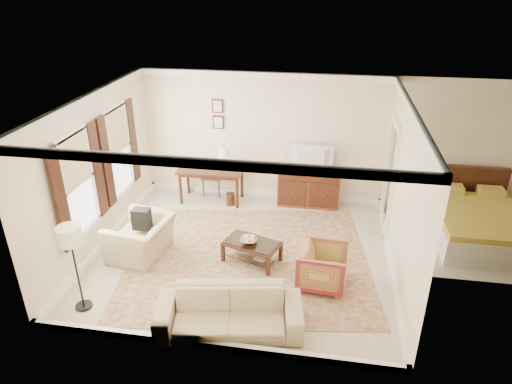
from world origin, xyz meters
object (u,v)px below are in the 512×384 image
(tv, at_px, (311,151))
(coffee_table, at_px, (252,246))
(club_armchair, at_px, (140,232))
(sideboard, at_px, (309,187))
(striped_armchair, at_px, (323,265))
(sofa, at_px, (229,306))
(writing_desk, at_px, (211,173))

(tv, xyz_separation_m, coffee_table, (-0.87, -2.43, -0.99))
(coffee_table, height_order, club_armchair, club_armchair)
(sideboard, distance_m, tv, 0.89)
(striped_armchair, xyz_separation_m, sofa, (-1.31, -1.29, 0.01))
(writing_desk, bearing_deg, sofa, -72.19)
(sideboard, xyz_separation_m, sofa, (-0.90, -4.24, -0.00))
(writing_desk, xyz_separation_m, sideboard, (2.20, 0.17, -0.27))
(coffee_table, relative_size, club_armchair, 0.99)
(tv, relative_size, club_armchair, 0.83)
(tv, height_order, coffee_table, tv)
(tv, bearing_deg, coffee_table, 70.26)
(club_armchair, bearing_deg, writing_desk, 171.77)
(coffee_table, distance_m, sofa, 1.79)
(writing_desk, height_order, sofa, sofa)
(tv, xyz_separation_m, sofa, (-0.90, -4.22, -0.89))
(coffee_table, bearing_deg, sideboard, 70.41)
(writing_desk, distance_m, striped_armchair, 3.82)
(tv, bearing_deg, sideboard, -90.00)
(club_armchair, bearing_deg, striped_armchair, 92.30)
(writing_desk, height_order, sideboard, sideboard)
(tv, bearing_deg, writing_desk, 3.99)
(coffee_table, bearing_deg, club_armchair, -176.23)
(sideboard, xyz_separation_m, tv, (0.00, -0.02, 0.89))
(writing_desk, height_order, tv, tv)
(coffee_table, bearing_deg, tv, 70.26)
(sideboard, relative_size, tv, 1.44)
(writing_desk, xyz_separation_m, tv, (2.20, 0.15, 0.62))
(writing_desk, xyz_separation_m, coffee_table, (1.33, -2.28, -0.37))
(sideboard, xyz_separation_m, club_armchair, (-2.93, -2.59, 0.08))
(writing_desk, relative_size, sideboard, 1.07)
(club_armchair, bearing_deg, tv, 139.69)
(writing_desk, bearing_deg, tv, 3.99)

